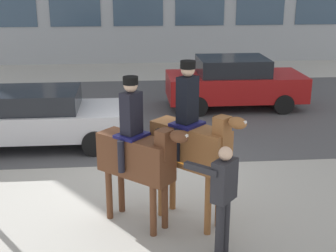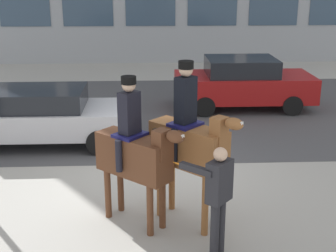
% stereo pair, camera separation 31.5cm
% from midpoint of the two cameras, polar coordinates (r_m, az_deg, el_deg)
% --- Properties ---
extents(ground_plane, '(80.00, 80.00, 0.00)m').
position_cam_midpoint_polar(ground_plane, '(9.89, -0.36, -5.85)').
color(ground_plane, '#9E9B93').
extents(road_surface, '(22.54, 8.50, 0.01)m').
position_cam_midpoint_polar(road_surface, '(14.35, -1.10, 1.88)').
color(road_surface, '#444447').
rests_on(road_surface, ground_plane).
extents(mounted_horse_lead, '(1.47, 1.34, 2.51)m').
position_cam_midpoint_polar(mounted_horse_lead, '(7.54, -2.89, -3.19)').
color(mounted_horse_lead, '#59331E').
rests_on(mounted_horse_lead, ground_plane).
extents(mounted_horse_companion, '(1.43, 1.41, 2.74)m').
position_cam_midpoint_polar(mounted_horse_companion, '(7.53, 3.84, -2.03)').
color(mounted_horse_companion, brown).
rests_on(mounted_horse_companion, ground_plane).
extents(pedestrian_bystander, '(0.88, 0.58, 1.74)m').
position_cam_midpoint_polar(pedestrian_bystander, '(6.76, 7.42, -8.27)').
color(pedestrian_bystander, '#232328').
rests_on(pedestrian_bystander, ground_plane).
extents(street_car_near_lane, '(4.75, 1.82, 1.39)m').
position_cam_midpoint_polar(street_car_near_lane, '(11.73, -14.61, 1.26)').
color(street_car_near_lane, '#B7B7BC').
rests_on(street_car_near_lane, ground_plane).
extents(street_car_far_lane, '(4.19, 1.95, 1.57)m').
position_cam_midpoint_polar(street_car_far_lane, '(14.68, 9.73, 5.21)').
color(street_car_far_lane, maroon).
rests_on(street_car_far_lane, ground_plane).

